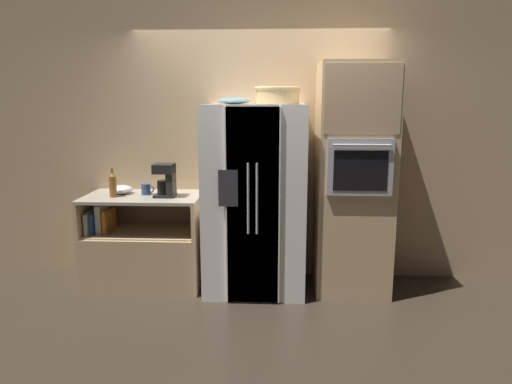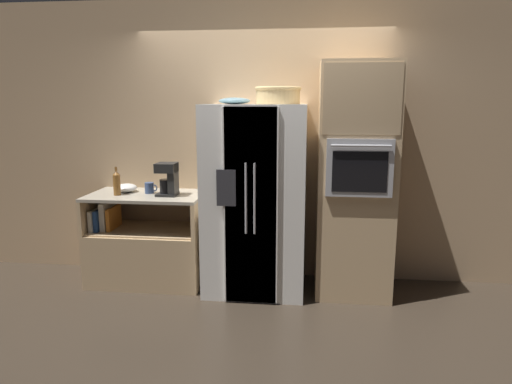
# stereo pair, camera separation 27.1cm
# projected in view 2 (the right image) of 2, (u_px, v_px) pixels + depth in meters

# --- Properties ---
(ground_plane) EXTENTS (20.00, 20.00, 0.00)m
(ground_plane) POSITION_uv_depth(u_px,v_px,m) (258.00, 288.00, 4.50)
(ground_plane) COLOR #382D23
(wall_back) EXTENTS (12.00, 0.06, 2.80)m
(wall_back) POSITION_uv_depth(u_px,v_px,m) (263.00, 142.00, 4.65)
(wall_back) COLOR tan
(wall_back) RESTS_ON ground_plane
(counter_left) EXTENTS (1.13, 0.66, 0.91)m
(counter_left) POSITION_uv_depth(u_px,v_px,m) (148.00, 249.00, 4.63)
(counter_left) COLOR tan
(counter_left) RESTS_ON ground_plane
(refrigerator) EXTENTS (0.94, 0.79, 1.78)m
(refrigerator) POSITION_uv_depth(u_px,v_px,m) (256.00, 199.00, 4.35)
(refrigerator) COLOR white
(refrigerator) RESTS_ON ground_plane
(wall_oven) EXTENTS (0.69, 0.73, 2.16)m
(wall_oven) POSITION_uv_depth(u_px,v_px,m) (355.00, 181.00, 4.25)
(wall_oven) COLOR tan
(wall_oven) RESTS_ON ground_plane
(wicker_basket) EXTENTS (0.42, 0.42, 0.15)m
(wicker_basket) POSITION_uv_depth(u_px,v_px,m) (278.00, 95.00, 4.12)
(wicker_basket) COLOR tan
(wicker_basket) RESTS_ON refrigerator
(fruit_bowl) EXTENTS (0.29, 0.29, 0.06)m
(fruit_bowl) POSITION_uv_depth(u_px,v_px,m) (235.00, 101.00, 4.16)
(fruit_bowl) COLOR #668C99
(fruit_bowl) RESTS_ON refrigerator
(bottle_tall) EXTENTS (0.07, 0.07, 0.28)m
(bottle_tall) POSITION_uv_depth(u_px,v_px,m) (117.00, 183.00, 4.44)
(bottle_tall) COLOR brown
(bottle_tall) RESTS_ON counter_left
(mug) EXTENTS (0.13, 0.09, 0.11)m
(mug) POSITION_uv_depth(u_px,v_px,m) (150.00, 188.00, 4.55)
(mug) COLOR #384C7A
(mug) RESTS_ON counter_left
(mixing_bowl) EXTENTS (0.21, 0.21, 0.09)m
(mixing_bowl) POSITION_uv_depth(u_px,v_px,m) (126.00, 188.00, 4.61)
(mixing_bowl) COLOR white
(mixing_bowl) RESTS_ON counter_left
(coffee_maker) EXTENTS (0.19, 0.19, 0.32)m
(coffee_maker) POSITION_uv_depth(u_px,v_px,m) (169.00, 178.00, 4.42)
(coffee_maker) COLOR black
(coffee_maker) RESTS_ON counter_left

